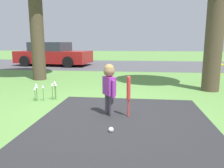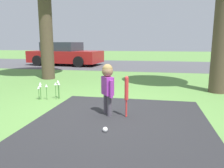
{
  "view_description": "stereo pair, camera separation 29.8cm",
  "coord_description": "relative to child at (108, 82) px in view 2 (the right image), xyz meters",
  "views": [
    {
      "loc": [
        0.67,
        -3.86,
        1.26
      ],
      "look_at": [
        0.17,
        0.21,
        0.48
      ],
      "focal_mm": 35.0,
      "sensor_mm": 36.0,
      "label": 1
    },
    {
      "loc": [
        0.97,
        -3.81,
        1.26
      ],
      "look_at": [
        0.17,
        0.21,
        0.48
      ],
      "focal_mm": 35.0,
      "sensor_mm": 36.0,
      "label": 2
    }
  ],
  "objects": [
    {
      "name": "parked_car",
      "position": [
        -4.3,
        8.21,
        0.02
      ],
      "size": [
        4.2,
        2.32,
        1.29
      ],
      "rotation": [
        0.0,
        0.0,
        -0.1
      ],
      "color": "maroon",
      "rests_on": "ground"
    },
    {
      "name": "street_strip",
      "position": [
        -0.17,
        8.93,
        -0.58
      ],
      "size": [
        40.0,
        6.0,
        0.01
      ],
      "color": "#4C4C51",
      "rests_on": "ground"
    },
    {
      "name": "sports_ball",
      "position": [
        0.13,
        -0.75,
        -0.55
      ],
      "size": [
        0.08,
        0.08,
        0.08
      ],
      "color": "white",
      "rests_on": "ground"
    },
    {
      "name": "ground_plane",
      "position": [
        -0.17,
        0.19,
        -0.59
      ],
      "size": [
        60.0,
        60.0,
        0.0
      ],
      "primitive_type": "plane",
      "color": "#5B8C42"
    },
    {
      "name": "child",
      "position": [
        0.0,
        0.0,
        0.0
      ],
      "size": [
        0.26,
        0.31,
        0.9
      ],
      "rotation": [
        0.0,
        0.0,
        -0.94
      ],
      "color": "#4C4751",
      "rests_on": "ground"
    },
    {
      "name": "flower_bed",
      "position": [
        -1.54,
        0.81,
        -0.28
      ],
      "size": [
        0.48,
        0.27,
        0.43
      ],
      "color": "#38702D",
      "rests_on": "ground"
    },
    {
      "name": "baseball_bat",
      "position": [
        0.34,
        -0.05,
        -0.12
      ],
      "size": [
        0.07,
        0.07,
        0.71
      ],
      "color": "red",
      "rests_on": "ground"
    }
  ]
}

